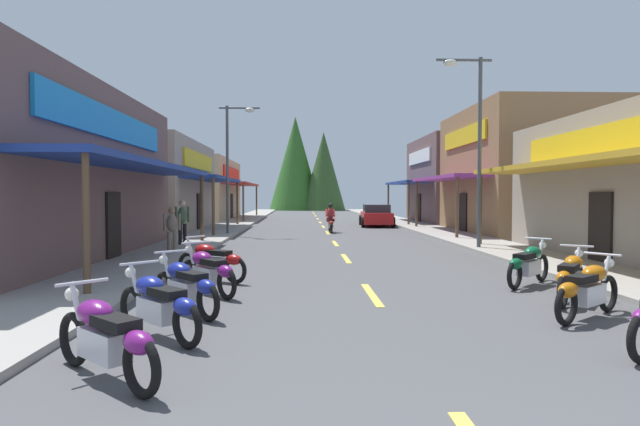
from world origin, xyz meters
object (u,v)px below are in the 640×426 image
motorcycle_parked_left_4 (212,260)px  motorcycle_parked_right_2 (571,276)px  streetlamp_right (472,128)px  pedestrian_browsing (172,228)px  motorcycle_parked_left_1 (158,304)px  motorcycle_parked_right_1 (588,289)px  pedestrian_by_shop (182,220)px  motorcycle_parked_left_2 (186,285)px  motorcycle_parked_right_3 (528,264)px  streetlamp_left (233,152)px  rider_cruising_lead (330,220)px  motorcycle_parked_left_3 (208,271)px  parked_car_curbside (376,216)px  motorcycle_parked_left_0 (106,337)px

motorcycle_parked_left_4 → motorcycle_parked_right_2: bearing=-165.9°
streetlamp_right → pedestrian_browsing: bearing=-172.1°
motorcycle_parked_left_1 → pedestrian_browsing: bearing=-31.9°
motorcycle_parked_right_1 → pedestrian_by_shop: 15.01m
pedestrian_by_shop → streetlamp_right: bearing=52.2°
motorcycle_parked_right_2 → motorcycle_parked_left_2: 7.06m
motorcycle_parked_right_3 → pedestrian_by_shop: (-9.60, 8.76, 0.58)m
streetlamp_left → rider_cruising_lead: (4.93, 1.88, -3.48)m
streetlamp_left → motorcycle_parked_left_2: streetlamp_left is taller
motorcycle_parked_left_3 → pedestrian_by_shop: 9.92m
motorcycle_parked_right_3 → motorcycle_parked_left_1: bearing=165.5°
motorcycle_parked_right_3 → pedestrian_browsing: bearing=103.8°
motorcycle_parked_right_1 → motorcycle_parked_right_2: (0.42, 1.31, 0.00)m
parked_car_curbside → motorcycle_parked_right_2: bearing=-175.8°
motorcycle_parked_left_1 → parked_car_curbside: bearing=-59.5°
streetlamp_right → motorcycle_parked_left_4: streetlamp_right is taller
motorcycle_parked_right_1 → motorcycle_parked_left_2: same height
streetlamp_left → pedestrian_browsing: (-0.89, -8.68, -3.21)m
motorcycle_parked_right_3 → motorcycle_parked_left_4: same height
streetlamp_left → motorcycle_parked_left_1: streetlamp_left is taller
streetlamp_left → motorcycle_parked_left_4: (1.25, -13.68, -3.65)m
motorcycle_parked_left_0 → pedestrian_by_shop: size_ratio=0.90×
motorcycle_parked_left_3 → rider_cruising_lead: size_ratio=0.80×
motorcycle_parked_left_2 → motorcycle_parked_left_4: same height
motorcycle_parked_right_2 → pedestrian_by_shop: 14.27m
streetlamp_left → motorcycle_parked_right_1: 19.69m
streetlamp_right → motorcycle_parked_left_1: (-8.20, -11.29, -3.96)m
rider_cruising_lead → parked_car_curbside: (3.28, 5.48, 0.03)m
pedestrian_by_shop → rider_cruising_lead: bearing=111.3°
motorcycle_parked_left_3 → motorcycle_parked_left_4: 1.65m
motorcycle_parked_left_2 → rider_cruising_lead: size_ratio=0.79×
motorcycle_parked_left_0 → rider_cruising_lead: (3.71, 22.07, 0.17)m
pedestrian_browsing → motorcycle_parked_left_1: bearing=168.4°
streetlamp_right → pedestrian_by_shop: size_ratio=3.83×
motorcycle_parked_right_1 → motorcycle_parked_left_0: same height
motorcycle_parked_left_0 → motorcycle_parked_left_1: (0.11, 1.67, 0.00)m
motorcycle_parked_right_1 → rider_cruising_lead: 19.74m
streetlamp_left → parked_car_curbside: bearing=41.9°
motorcycle_parked_left_0 → motorcycle_parked_left_2: size_ratio=0.97×
motorcycle_parked_left_1 → motorcycle_parked_right_1: bearing=-126.9°
motorcycle_parked_right_1 → motorcycle_parked_left_0: bearing=164.0°
streetlamp_right → motorcycle_parked_right_1: bearing=-98.5°
motorcycle_parked_right_2 → rider_cruising_lead: bearing=48.8°
motorcycle_parked_right_2 → motorcycle_parked_left_2: same height
motorcycle_parked_right_2 → motorcycle_parked_left_1: (-7.07, -2.21, 0.00)m
motorcycle_parked_left_0 → parked_car_curbside: 28.43m
streetlamp_left → parked_car_curbside: streetlamp_left is taller
motorcycle_parked_left_2 → parked_car_curbside: size_ratio=0.38×
motorcycle_parked_left_4 → motorcycle_parked_right_3: bearing=-152.5°
motorcycle_parked_right_2 → motorcycle_parked_left_1: same height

